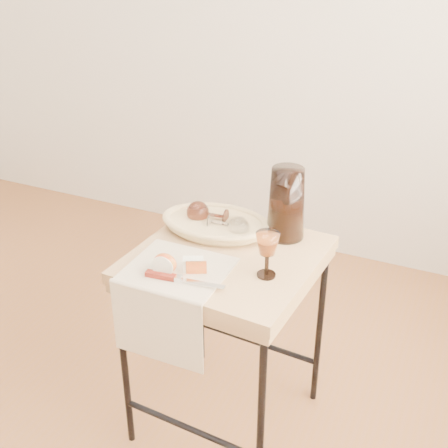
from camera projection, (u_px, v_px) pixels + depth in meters
The scene contains 11 objects.
floor at pixel (18, 433), 2.20m from camera, with size 3.60×3.60×0.00m, color brown.
side_table at pixel (226, 342), 2.10m from camera, with size 0.57×0.57×0.73m, color olive, non-canonical shape.
tea_towel at pixel (178, 270), 1.84m from camera, with size 0.31×0.28×0.01m, color beige.
bread_basket at pixel (216, 225), 2.06m from camera, with size 0.34×0.24×0.05m, color tan, non-canonical shape.
goblet_lying_a at pixel (210, 214), 2.07m from camera, with size 0.13×0.08×0.08m, color brown, non-canonical shape.
goblet_lying_b at pixel (227, 224), 2.01m from camera, with size 0.12×0.07×0.07m, color white, non-canonical shape.
pitcher at pixel (286, 203), 1.98m from camera, with size 0.17×0.25×0.29m, color black, non-canonical shape.
wine_goblet at pixel (267, 255), 1.78m from camera, with size 0.07×0.07×0.15m, color white, non-canonical shape.
apple_half at pixel (165, 263), 1.80m from camera, with size 0.07×0.04×0.07m, color red.
apple_wedge at pixel (193, 264), 1.82m from camera, with size 0.06×0.03×0.04m, color white.
table_knife at pixel (181, 279), 1.77m from camera, with size 0.25×0.03×0.02m, color silver, non-canonical shape.
Camera 1 is at (1.36, -1.12, 1.72)m, focal length 47.28 mm.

